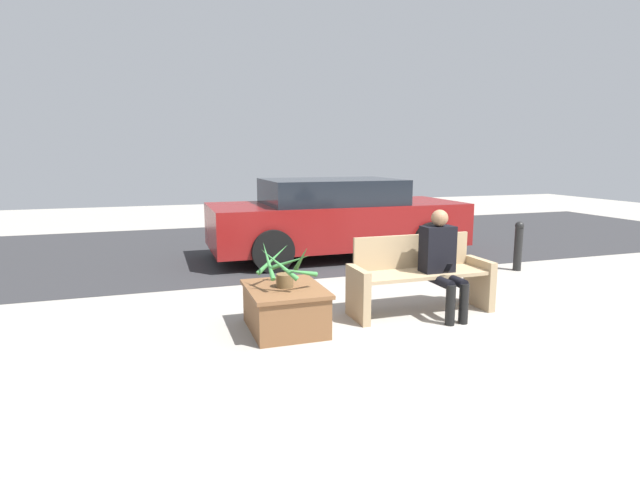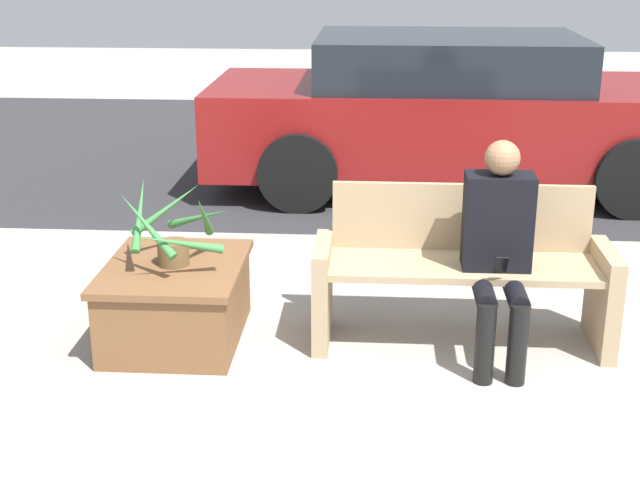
{
  "view_description": "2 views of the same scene",
  "coord_description": "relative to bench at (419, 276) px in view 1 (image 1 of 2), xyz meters",
  "views": [
    {
      "loc": [
        -2.83,
        -4.08,
        1.82
      ],
      "look_at": [
        -1.16,
        0.94,
        0.92
      ],
      "focal_mm": 28.0,
      "sensor_mm": 36.0,
      "label": 1
    },
    {
      "loc": [
        -0.43,
        -3.88,
        2.23
      ],
      "look_at": [
        -0.75,
        0.88,
        0.61
      ],
      "focal_mm": 50.0,
      "sensor_mm": 36.0,
      "label": 2
    }
  ],
  "objects": [
    {
      "name": "ground_plane",
      "position": [
        -0.06,
        -0.92,
        -0.43
      ],
      "size": [
        30.0,
        30.0,
        0.0
      ],
      "primitive_type": "plane",
      "color": "#9E998E"
    },
    {
      "name": "road_surface",
      "position": [
        -0.06,
        4.87,
        -0.42
      ],
      "size": [
        20.0,
        6.0,
        0.01
      ],
      "primitive_type": "cube",
      "color": "#2D2D30",
      "rests_on": "ground_plane"
    },
    {
      "name": "bench",
      "position": [
        0.0,
        0.0,
        0.0
      ],
      "size": [
        1.68,
        0.53,
        0.89
      ],
      "color": "tan",
      "rests_on": "ground_plane"
    },
    {
      "name": "person_seated",
      "position": [
        0.17,
        -0.19,
        0.24
      ],
      "size": [
        0.37,
        0.6,
        1.21
      ],
      "color": "black",
      "rests_on": "ground_plane"
    },
    {
      "name": "planter_box",
      "position": [
        -1.64,
        -0.1,
        -0.18
      ],
      "size": [
        0.78,
        0.95,
        0.46
      ],
      "color": "brown",
      "rests_on": "ground_plane"
    },
    {
      "name": "potted_plant",
      "position": [
        -1.64,
        -0.1,
        0.23
      ],
      "size": [
        0.61,
        0.66,
        0.48
      ],
      "color": "brown",
      "rests_on": "planter_box"
    },
    {
      "name": "parked_car",
      "position": [
        0.21,
        3.39,
        0.28
      ],
      "size": [
        4.52,
        1.98,
        1.4
      ],
      "color": "maroon",
      "rests_on": "ground_plane"
    },
    {
      "name": "bollard_post",
      "position": [
        2.57,
        1.39,
        -0.01
      ],
      "size": [
        0.14,
        0.14,
        0.79
      ],
      "color": "black",
      "rests_on": "ground_plane"
    }
  ]
}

